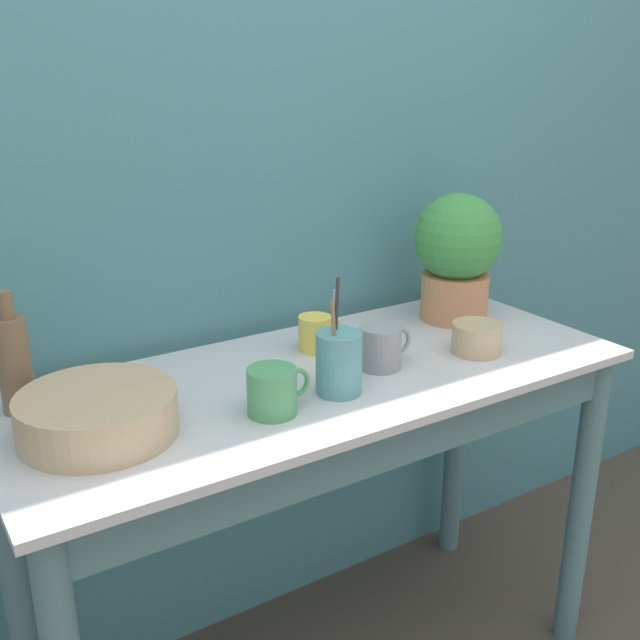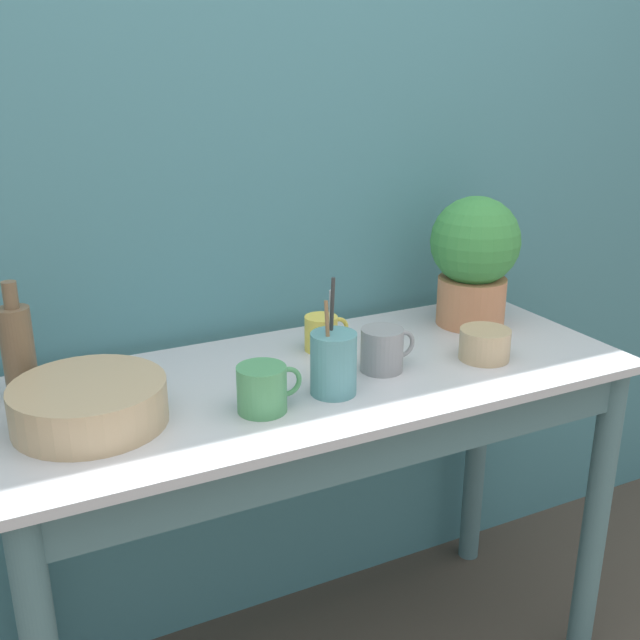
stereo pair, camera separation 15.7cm
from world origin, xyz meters
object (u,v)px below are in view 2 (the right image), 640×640
(mug_green, at_px, (263,389))
(mug_grey, at_px, (383,350))
(utensil_cup, at_px, (333,363))
(bowl_small_tan, at_px, (485,344))
(potted_plant, at_px, (474,256))
(bowl_wash_large, at_px, (89,404))
(mug_yellow, at_px, (322,333))
(bottle_tall, at_px, (18,350))

(mug_green, height_order, mug_grey, mug_grey)
(utensil_cup, bearing_deg, bowl_small_tan, 1.64)
(potted_plant, height_order, mug_grey, potted_plant)
(potted_plant, xyz_separation_m, bowl_wash_large, (-0.97, -0.14, -0.14))
(bowl_small_tan, height_order, utensil_cup, utensil_cup)
(potted_plant, height_order, mug_yellow, potted_plant)
(mug_grey, xyz_separation_m, bowl_small_tan, (0.24, -0.05, -0.01))
(mug_yellow, distance_m, bowl_small_tan, 0.37)
(mug_grey, bearing_deg, utensil_cup, -158.96)
(potted_plant, bearing_deg, bowl_small_tan, -119.56)
(bottle_tall, distance_m, mug_yellow, 0.65)
(bowl_wash_large, distance_m, bowl_small_tan, 0.85)
(mug_green, height_order, bowl_small_tan, mug_green)
(bowl_wash_large, distance_m, mug_yellow, 0.57)
(mug_yellow, xyz_separation_m, bowl_small_tan, (0.30, -0.21, -0.01))
(mug_grey, bearing_deg, potted_plant, 24.31)
(bowl_wash_large, bearing_deg, utensil_cup, -9.73)
(mug_green, bearing_deg, bottle_tall, 146.27)
(bottle_tall, bearing_deg, mug_yellow, -3.21)
(bowl_wash_large, bearing_deg, mug_grey, -2.04)
(bowl_small_tan, bearing_deg, bowl_wash_large, 175.40)
(bottle_tall, distance_m, mug_grey, 0.74)
(bowl_wash_large, relative_size, bowl_small_tan, 2.50)
(mug_yellow, relative_size, mug_grey, 0.85)
(potted_plant, bearing_deg, mug_green, -160.89)
(mug_green, bearing_deg, utensil_cup, 4.08)
(mug_grey, distance_m, utensil_cup, 0.16)
(bowl_wash_large, xyz_separation_m, utensil_cup, (0.46, -0.08, 0.02))
(bottle_tall, bearing_deg, mug_green, -33.73)
(bowl_wash_large, height_order, utensil_cup, utensil_cup)
(potted_plant, distance_m, bottle_tall, 1.07)
(bottle_tall, relative_size, bowl_small_tan, 2.11)
(utensil_cup, bearing_deg, potted_plant, 23.36)
(bowl_wash_large, xyz_separation_m, mug_grey, (0.61, -0.02, 0.01))
(potted_plant, distance_m, mug_grey, 0.41)
(mug_yellow, relative_size, bowl_small_tan, 0.97)
(mug_green, bearing_deg, mug_grey, 12.65)
(potted_plant, xyz_separation_m, bottle_tall, (-1.07, 0.04, -0.08))
(potted_plant, height_order, bowl_small_tan, potted_plant)
(mug_green, xyz_separation_m, bowl_small_tan, (0.54, 0.02, -0.01))
(bottle_tall, xyz_separation_m, mug_green, (0.40, -0.27, -0.05))
(bottle_tall, relative_size, mug_yellow, 2.19)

